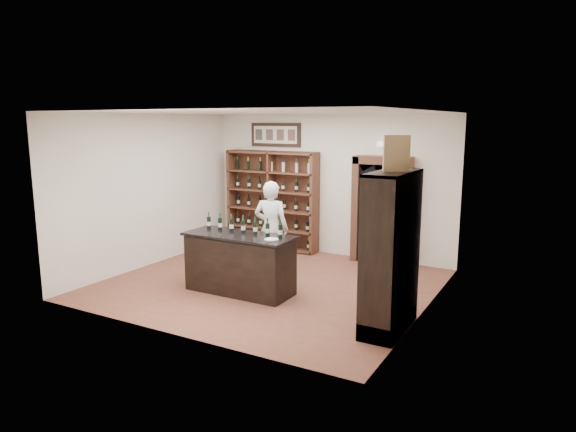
# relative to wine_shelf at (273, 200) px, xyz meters

# --- Properties ---
(floor) EXTENTS (5.50, 5.50, 0.00)m
(floor) POSITION_rel_wine_shelf_xyz_m (1.30, -2.33, -1.10)
(floor) COLOR brown
(floor) RESTS_ON ground
(ceiling) EXTENTS (5.50, 5.50, 0.00)m
(ceiling) POSITION_rel_wine_shelf_xyz_m (1.30, -2.33, 1.90)
(ceiling) COLOR white
(ceiling) RESTS_ON wall_back
(wall_back) EXTENTS (5.50, 0.04, 3.00)m
(wall_back) POSITION_rel_wine_shelf_xyz_m (1.30, 0.17, 0.40)
(wall_back) COLOR silver
(wall_back) RESTS_ON ground
(wall_left) EXTENTS (0.04, 5.00, 3.00)m
(wall_left) POSITION_rel_wine_shelf_xyz_m (-1.45, -2.33, 0.40)
(wall_left) COLOR silver
(wall_left) RESTS_ON ground
(wall_right) EXTENTS (0.04, 5.00, 3.00)m
(wall_right) POSITION_rel_wine_shelf_xyz_m (4.05, -2.33, 0.40)
(wall_right) COLOR silver
(wall_right) RESTS_ON ground
(wine_shelf) EXTENTS (2.20, 0.38, 2.20)m
(wine_shelf) POSITION_rel_wine_shelf_xyz_m (0.00, 0.00, 0.00)
(wine_shelf) COLOR #522F1C
(wine_shelf) RESTS_ON ground
(framed_picture) EXTENTS (1.25, 0.04, 0.52)m
(framed_picture) POSITION_rel_wine_shelf_xyz_m (0.00, 0.14, 1.45)
(framed_picture) COLOR black
(framed_picture) RESTS_ON wall_back
(arched_doorway) EXTENTS (1.17, 0.35, 2.17)m
(arched_doorway) POSITION_rel_wine_shelf_xyz_m (2.55, -0.00, 0.04)
(arched_doorway) COLOR black
(arched_doorway) RESTS_ON ground
(emergency_light) EXTENTS (0.30, 0.10, 0.10)m
(emergency_light) POSITION_rel_wine_shelf_xyz_m (2.55, 0.09, 1.30)
(emergency_light) COLOR white
(emergency_light) RESTS_ON wall_back
(tasting_counter) EXTENTS (1.88, 0.78, 1.00)m
(tasting_counter) POSITION_rel_wine_shelf_xyz_m (1.10, -2.93, -0.61)
(tasting_counter) COLOR black
(tasting_counter) RESTS_ON ground
(counter_bottle_0) EXTENTS (0.07, 0.07, 0.30)m
(counter_bottle_0) POSITION_rel_wine_shelf_xyz_m (0.38, -2.82, 0.01)
(counter_bottle_0) COLOR black
(counter_bottle_0) RESTS_ON tasting_counter
(counter_bottle_1) EXTENTS (0.07, 0.07, 0.30)m
(counter_bottle_1) POSITION_rel_wine_shelf_xyz_m (0.62, -2.82, 0.01)
(counter_bottle_1) COLOR black
(counter_bottle_1) RESTS_ON tasting_counter
(counter_bottle_2) EXTENTS (0.07, 0.07, 0.30)m
(counter_bottle_2) POSITION_rel_wine_shelf_xyz_m (0.86, -2.82, 0.01)
(counter_bottle_2) COLOR black
(counter_bottle_2) RESTS_ON tasting_counter
(counter_bottle_3) EXTENTS (0.07, 0.07, 0.30)m
(counter_bottle_3) POSITION_rel_wine_shelf_xyz_m (1.10, -2.82, 0.01)
(counter_bottle_3) COLOR black
(counter_bottle_3) RESTS_ON tasting_counter
(counter_bottle_4) EXTENTS (0.07, 0.07, 0.30)m
(counter_bottle_4) POSITION_rel_wine_shelf_xyz_m (1.34, -2.82, 0.01)
(counter_bottle_4) COLOR black
(counter_bottle_4) RESTS_ON tasting_counter
(counter_bottle_5) EXTENTS (0.07, 0.07, 0.30)m
(counter_bottle_5) POSITION_rel_wine_shelf_xyz_m (1.58, -2.82, 0.01)
(counter_bottle_5) COLOR black
(counter_bottle_5) RESTS_ON tasting_counter
(counter_bottle_6) EXTENTS (0.07, 0.07, 0.30)m
(counter_bottle_6) POSITION_rel_wine_shelf_xyz_m (1.82, -2.82, 0.01)
(counter_bottle_6) COLOR black
(counter_bottle_6) RESTS_ON tasting_counter
(side_cabinet) EXTENTS (0.48, 1.20, 2.20)m
(side_cabinet) POSITION_rel_wine_shelf_xyz_m (3.82, -3.23, -0.35)
(side_cabinet) COLOR black
(side_cabinet) RESTS_ON ground
(shopkeeper) EXTENTS (0.72, 0.55, 1.78)m
(shopkeeper) POSITION_rel_wine_shelf_xyz_m (1.07, -1.85, -0.21)
(shopkeeper) COLOR silver
(shopkeeper) RESTS_ON ground
(plate) EXTENTS (0.22, 0.22, 0.02)m
(plate) POSITION_rel_wine_shelf_xyz_m (1.78, -3.03, -0.09)
(plate) COLOR beige
(plate) RESTS_ON tasting_counter
(wine_crate) EXTENTS (0.36, 0.27, 0.47)m
(wine_crate) POSITION_rel_wine_shelf_xyz_m (3.81, -3.22, 1.34)
(wine_crate) COLOR tan
(wine_crate) RESTS_ON side_cabinet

